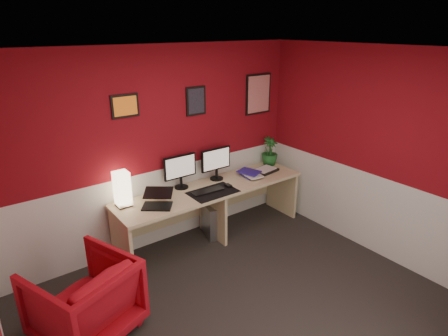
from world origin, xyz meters
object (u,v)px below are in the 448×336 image
laptop (157,198)px  monitor_right (216,159)px  potted_plant (270,151)px  desk (213,212)px  monitor_left (180,167)px  shoji_lamp (122,190)px  armchair (84,299)px  zen_tray (265,170)px  pc_tower (211,218)px

laptop → monitor_right: bearing=52.4°
potted_plant → desk: bearing=-171.2°
monitor_left → monitor_right: (0.53, -0.04, 0.00)m
monitor_right → potted_plant: bearing=-1.0°
shoji_lamp → monitor_left: (0.80, 0.05, 0.09)m
laptop → potted_plant: 2.01m
shoji_lamp → armchair: size_ratio=0.49×
monitor_right → armchair: size_ratio=0.71×
zen_tray → armchair: (-2.83, -0.71, -0.37)m
desk → zen_tray: bearing=0.9°
laptop → monitor_right: monitor_right is taller
monitor_left → pc_tower: 0.89m
monitor_right → zen_tray: bearing=-14.1°
monitor_left → monitor_right: 0.53m
monitor_left → zen_tray: monitor_left is taller
potted_plant → zen_tray: bearing=-145.0°
desk → monitor_right: (0.21, 0.20, 0.66)m
laptop → pc_tower: laptop is taller
potted_plant → pc_tower: potted_plant is taller
pc_tower → laptop: bearing=-154.4°
laptop → pc_tower: (0.87, 0.17, -0.61)m
potted_plant → pc_tower: bearing=-175.4°
desk → armchair: armchair is taller
desk → potted_plant: (1.16, 0.18, 0.58)m
zen_tray → potted_plant: size_ratio=0.83×
pc_tower → armchair: armchair is taller
shoji_lamp → laptop: bearing=-40.7°
laptop → desk: bearing=42.9°
monitor_right → potted_plant: (0.96, -0.02, -0.08)m
shoji_lamp → monitor_right: size_ratio=0.69×
desk → monitor_left: monitor_left is taller
zen_tray → armchair: zen_tray is taller
laptop → shoji_lamp: bearing=176.9°
shoji_lamp → armchair: shoji_lamp is taller
desk → potted_plant: potted_plant is taller
shoji_lamp → laptop: size_ratio=1.21×
shoji_lamp → pc_tower: 1.37m
monitor_left → pc_tower: size_ratio=1.29×
laptop → monitor_right: (1.04, 0.27, 0.18)m
shoji_lamp → potted_plant: 2.29m
desk → monitor_right: 0.71m
potted_plant → armchair: (-3.07, -0.88, -0.57)m
monitor_right → armchair: bearing=-157.1°
desk → potted_plant: 1.31m
laptop → armchair: bearing=-112.5°
shoji_lamp → armchair: (-0.78, -0.87, -0.56)m
monitor_right → armchair: monitor_right is taller
desk → shoji_lamp: shoji_lamp is taller
laptop → armchair: size_ratio=0.40×
desk → monitor_left: bearing=144.7°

